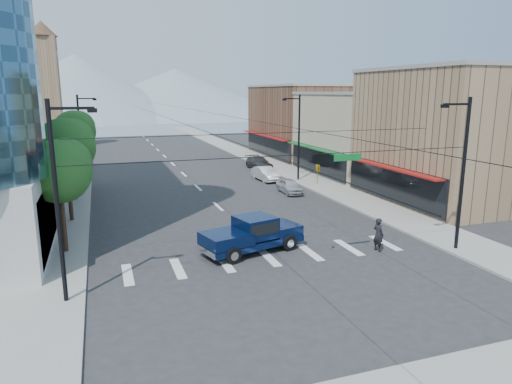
{
  "coord_description": "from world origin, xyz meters",
  "views": [
    {
      "loc": [
        -8.89,
        -21.6,
        9.25
      ],
      "look_at": [
        0.35,
        5.34,
        3.0
      ],
      "focal_mm": 32.0,
      "sensor_mm": 36.0,
      "label": 1
    }
  ],
  "objects_px": {
    "parked_car_near": "(290,186)",
    "parked_car_far": "(259,163)",
    "parked_car_mid": "(265,174)",
    "pickup_truck": "(252,234)",
    "pedestrian": "(378,234)"
  },
  "relations": [
    {
      "from": "parked_car_far",
      "to": "parked_car_near",
      "type": "bearing_deg",
      "value": -100.04
    },
    {
      "from": "pedestrian",
      "to": "parked_car_far",
      "type": "xyz_separation_m",
      "value": [
        3.06,
        30.1,
        -0.26
      ]
    },
    {
      "from": "pickup_truck",
      "to": "parked_car_near",
      "type": "bearing_deg",
      "value": 44.25
    },
    {
      "from": "pickup_truck",
      "to": "pedestrian",
      "type": "distance_m",
      "value": 7.5
    },
    {
      "from": "parked_car_far",
      "to": "parked_car_mid",
      "type": "bearing_deg",
      "value": -106.71
    },
    {
      "from": "pickup_truck",
      "to": "parked_car_near",
      "type": "height_order",
      "value": "pickup_truck"
    },
    {
      "from": "pedestrian",
      "to": "parked_car_far",
      "type": "bearing_deg",
      "value": -18.06
    },
    {
      "from": "pickup_truck",
      "to": "pedestrian",
      "type": "xyz_separation_m",
      "value": [
        7.14,
        -2.3,
        -0.09
      ]
    },
    {
      "from": "parked_car_near",
      "to": "parked_car_mid",
      "type": "relative_size",
      "value": 0.88
    },
    {
      "from": "pickup_truck",
      "to": "parked_car_near",
      "type": "relative_size",
      "value": 1.67
    },
    {
      "from": "pedestrian",
      "to": "parked_car_far",
      "type": "distance_m",
      "value": 30.26
    },
    {
      "from": "parked_car_near",
      "to": "parked_car_far",
      "type": "xyz_separation_m",
      "value": [
        1.8,
        13.74,
        0.08
      ]
    },
    {
      "from": "parked_car_far",
      "to": "pickup_truck",
      "type": "bearing_deg",
      "value": -112.73
    },
    {
      "from": "parked_car_near",
      "to": "parked_car_mid",
      "type": "height_order",
      "value": "parked_car_mid"
    },
    {
      "from": "pickup_truck",
      "to": "parked_car_mid",
      "type": "relative_size",
      "value": 1.48
    }
  ]
}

